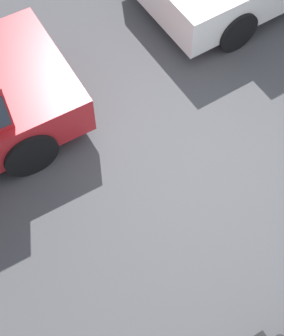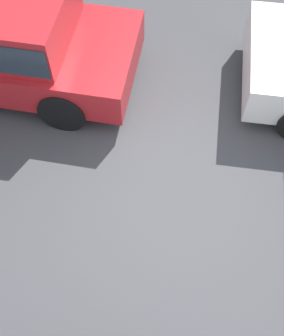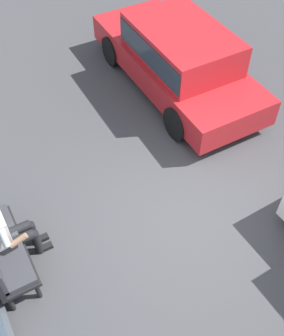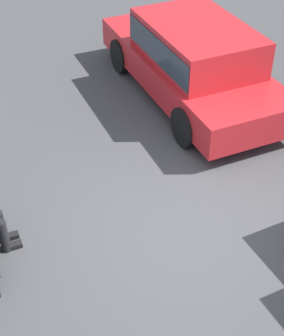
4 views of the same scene
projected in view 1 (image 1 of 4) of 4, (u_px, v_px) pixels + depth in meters
The scene contains 1 object.
ground_plane at pixel (189, 157), 6.37m from camera, with size 60.00×60.00×0.00m, color #424244.
Camera 1 is at (2.19, 2.60, 5.42)m, focal length 55.00 mm.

